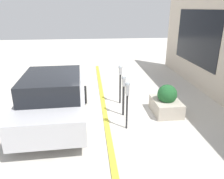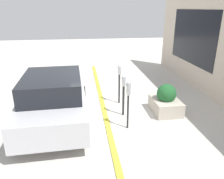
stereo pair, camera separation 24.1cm
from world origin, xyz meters
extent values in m
plane|color=beige|center=(0.00, 0.00, 0.00)|extent=(40.00, 40.00, 0.00)
cube|color=gold|center=(0.00, 0.08, 0.02)|extent=(13.50, 0.16, 0.04)
cube|color=black|center=(3.04, -4.39, 2.23)|extent=(4.05, 0.02, 2.43)
cylinder|color=#232326|center=(-0.96, -0.51, 0.56)|extent=(0.06, 0.06, 1.12)
cube|color=#99999E|center=(-0.96, -0.51, 1.28)|extent=(0.17, 0.09, 0.32)
sphere|color=gray|center=(-0.96, -0.51, 1.44)|extent=(0.15, 0.15, 0.15)
cylinder|color=#232326|center=(-0.06, -0.55, 0.54)|extent=(0.08, 0.08, 1.08)
cube|color=#99999E|center=(-0.06, -0.55, 1.22)|extent=(0.17, 0.09, 0.28)
sphere|color=gray|center=(-0.06, -0.55, 1.36)|extent=(0.14, 0.14, 0.14)
cylinder|color=#232326|center=(0.97, -0.58, 0.59)|extent=(0.07, 0.07, 1.18)
cube|color=#99999E|center=(0.97, -0.58, 1.31)|extent=(0.18, 0.09, 0.27)
sphere|color=gray|center=(0.97, -0.58, 1.45)|extent=(0.15, 0.15, 0.15)
cube|color=#B2A899|center=(-0.06, -2.08, 0.25)|extent=(1.21, 0.91, 0.49)
sphere|color=#1E5628|center=(-0.06, -2.08, 0.71)|extent=(0.68, 0.68, 0.68)
cube|color=#B7B7BC|center=(-0.18, 1.72, 0.68)|extent=(4.39, 2.07, 0.69)
cube|color=black|center=(-0.35, 1.72, 1.32)|extent=(2.30, 1.77, 0.59)
cylinder|color=black|center=(1.16, 0.83, 0.34)|extent=(0.67, 0.23, 0.67)
cylinder|color=black|center=(1.16, 2.61, 0.34)|extent=(0.67, 0.23, 0.67)
cylinder|color=black|center=(-1.52, 0.83, 0.34)|extent=(0.67, 0.23, 0.67)
cylinder|color=black|center=(-1.52, 2.61, 0.34)|extent=(0.67, 0.23, 0.67)
camera|label=1|loc=(-6.81, 0.55, 3.51)|focal=35.00mm
camera|label=2|loc=(-6.78, 0.79, 3.51)|focal=35.00mm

